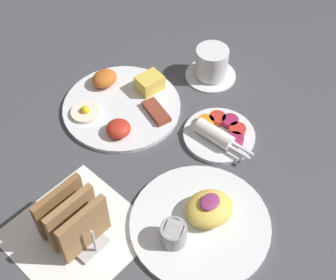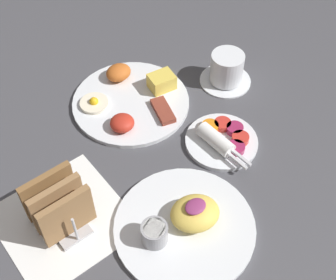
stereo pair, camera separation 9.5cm
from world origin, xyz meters
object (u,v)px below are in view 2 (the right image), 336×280
(plate_breakfast, at_px, (131,99))
(coffee_cup, at_px, (227,70))
(toast_rack, at_px, (59,206))
(plate_foreground, at_px, (184,224))
(plate_condiments, at_px, (222,139))

(plate_breakfast, distance_m, coffee_cup, 0.23)
(plate_breakfast, distance_m, toast_rack, 0.33)
(plate_foreground, distance_m, toast_rack, 0.23)
(plate_condiments, xyz_separation_m, toast_rack, (-0.35, 0.04, 0.04))
(plate_foreground, bearing_deg, toast_rack, 137.61)
(plate_condiments, bearing_deg, toast_rack, 172.81)
(plate_condiments, bearing_deg, coffee_cup, 44.88)
(plate_breakfast, relative_size, toast_rack, 2.26)
(coffee_cup, bearing_deg, plate_foreground, -143.45)
(plate_condiments, bearing_deg, plate_foreground, -150.76)
(toast_rack, xyz_separation_m, coffee_cup, (0.49, 0.09, -0.02))
(plate_breakfast, xyz_separation_m, toast_rack, (-0.28, -0.17, 0.04))
(plate_condiments, distance_m, coffee_cup, 0.19)
(plate_breakfast, xyz_separation_m, plate_condiments, (0.08, -0.21, 0.00))
(plate_foreground, distance_m, coffee_cup, 0.40)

